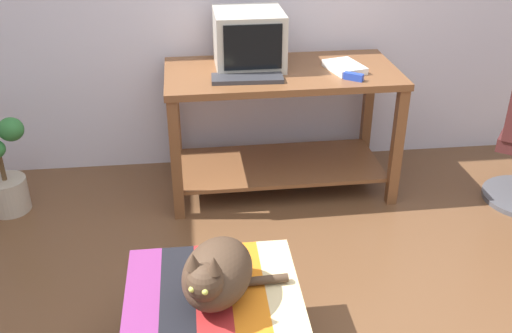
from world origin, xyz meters
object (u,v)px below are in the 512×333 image
at_px(ottoman_with_blanket, 215,327).
at_px(cat, 217,274).
at_px(tv_monitor, 249,40).
at_px(potted_plant, 4,172).
at_px(stapler, 354,77).
at_px(book, 345,67).
at_px(desk, 281,109).
at_px(keyboard, 247,78).

bearing_deg(ottoman_with_blanket, cat, -73.07).
bearing_deg(ottoman_with_blanket, tv_monitor, 78.75).
distance_m(cat, potted_plant, 1.83).
relative_size(cat, stapler, 4.28).
xyz_separation_m(book, potted_plant, (-2.01, -0.07, -0.54)).
xyz_separation_m(desk, stapler, (0.37, -0.22, 0.27)).
bearing_deg(ottoman_with_blanket, potted_plant, 130.96).
height_order(tv_monitor, book, tv_monitor).
height_order(book, stapler, stapler).
height_order(keyboard, stapler, stapler).
relative_size(book, ottoman_with_blanket, 0.36).
relative_size(desk, tv_monitor, 3.33).
xyz_separation_m(desk, tv_monitor, (-0.18, 0.10, 0.41)).
height_order(ottoman_with_blanket, cat, cat).
distance_m(desk, book, 0.45).
distance_m(desk, stapler, 0.51).
bearing_deg(keyboard, stapler, -3.84).
height_order(book, ottoman_with_blanket, book).
height_order(keyboard, ottoman_with_blanket, keyboard).
distance_m(keyboard, book, 0.59).
xyz_separation_m(potted_plant, stapler, (2.02, -0.10, 0.54)).
height_order(ottoman_with_blanket, potted_plant, potted_plant).
distance_m(tv_monitor, keyboard, 0.30).
height_order(desk, ottoman_with_blanket, desk).
bearing_deg(keyboard, book, 12.64).
distance_m(book, stapler, 0.17).
bearing_deg(cat, desk, 94.58).
bearing_deg(ottoman_with_blanket, book, 58.56).
xyz_separation_m(cat, stapler, (0.85, 1.28, 0.30)).
bearing_deg(potted_plant, cat, -49.71).
distance_m(book, ottoman_with_blanket, 1.75).
xyz_separation_m(desk, ottoman_with_blanket, (-0.49, -1.45, -0.34)).
distance_m(desk, keyboard, 0.37).
relative_size(keyboard, potted_plant, 0.66).
height_order(tv_monitor, cat, tv_monitor).
bearing_deg(cat, stapler, 78.69).
bearing_deg(stapler, cat, -177.98).
distance_m(keyboard, ottoman_with_blanket, 1.45).
xyz_separation_m(ottoman_with_blanket, cat, (0.02, -0.05, 0.31)).
relative_size(desk, ottoman_with_blanket, 1.99).
distance_m(tv_monitor, ottoman_with_blanket, 1.75).
height_order(cat, potted_plant, cat).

